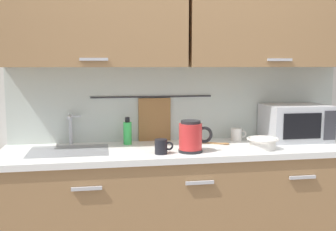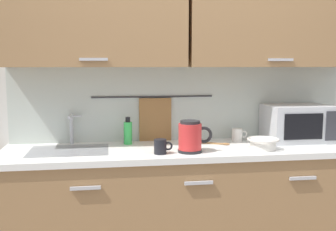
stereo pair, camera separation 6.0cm
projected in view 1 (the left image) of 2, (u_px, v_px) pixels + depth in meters
counter_unit at (187, 209)px, 2.79m from camera, size 2.53×0.64×0.90m
back_wall_assembly at (182, 57)px, 2.89m from camera, size 3.70×0.41×2.50m
sink_faucet at (71, 125)px, 2.80m from camera, size 0.09×0.17×0.22m
microwave at (295, 123)px, 2.97m from camera, size 0.46×0.35×0.27m
electric_kettle at (191, 137)px, 2.57m from camera, size 0.23×0.16×0.21m
dish_soap_bottle at (128, 132)px, 2.83m from camera, size 0.06×0.06×0.20m
mug_near_sink at (161, 147)px, 2.52m from camera, size 0.12×0.08×0.09m
mixing_bowl at (263, 143)px, 2.67m from camera, size 0.21×0.21×0.08m
mug_by_kettle at (237, 134)px, 2.96m from camera, size 0.12×0.08×0.09m
wooden_spoon at (215, 143)px, 2.85m from camera, size 0.26×0.16×0.01m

